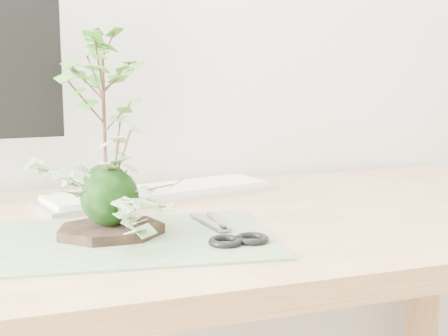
{
  "coord_description": "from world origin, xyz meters",
  "views": [
    {
      "loc": [
        -0.32,
        0.24,
        0.99
      ],
      "look_at": [
        0.0,
        1.14,
        0.84
      ],
      "focal_mm": 50.0,
      "sensor_mm": 36.0,
      "label": 1
    }
  ],
  "objects_px": {
    "ivy_kokedama": "(109,170)",
    "maple_kokedama": "(103,71)",
    "desk": "(174,271)",
    "keyboard": "(160,193)"
  },
  "relations": [
    {
      "from": "ivy_kokedama",
      "to": "maple_kokedama",
      "type": "xyz_separation_m",
      "value": [
        0.02,
        0.19,
        0.15
      ]
    },
    {
      "from": "ivy_kokedama",
      "to": "maple_kokedama",
      "type": "bearing_deg",
      "value": 82.97
    },
    {
      "from": "desk",
      "to": "maple_kokedama",
      "type": "height_order",
      "value": "maple_kokedama"
    },
    {
      "from": "desk",
      "to": "keyboard",
      "type": "relative_size",
      "value": 3.18
    },
    {
      "from": "keyboard",
      "to": "maple_kokedama",
      "type": "bearing_deg",
      "value": -159.17
    },
    {
      "from": "desk",
      "to": "ivy_kokedama",
      "type": "bearing_deg",
      "value": -147.97
    },
    {
      "from": "desk",
      "to": "maple_kokedama",
      "type": "distance_m",
      "value": 0.37
    },
    {
      "from": "maple_kokedama",
      "to": "desk",
      "type": "bearing_deg",
      "value": -50.33
    },
    {
      "from": "desk",
      "to": "maple_kokedama",
      "type": "bearing_deg",
      "value": 129.67
    },
    {
      "from": "desk",
      "to": "ivy_kokedama",
      "type": "relative_size",
      "value": 4.98
    }
  ]
}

